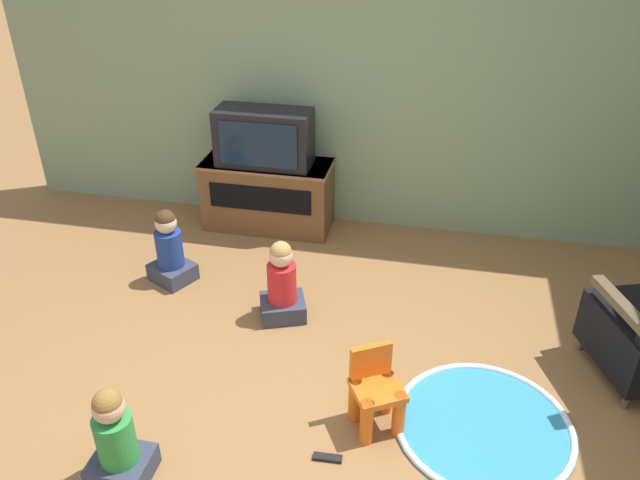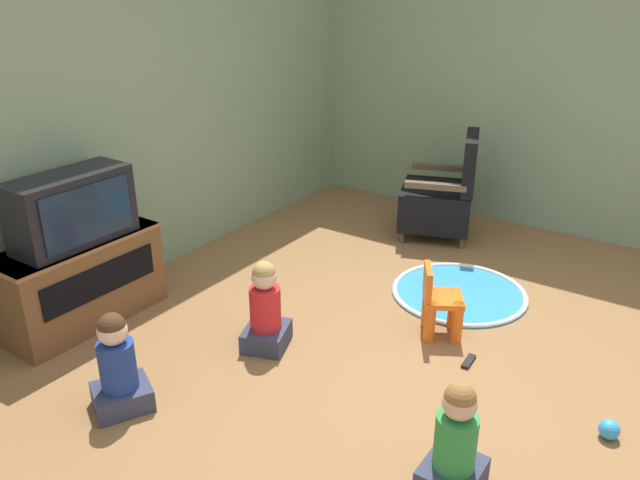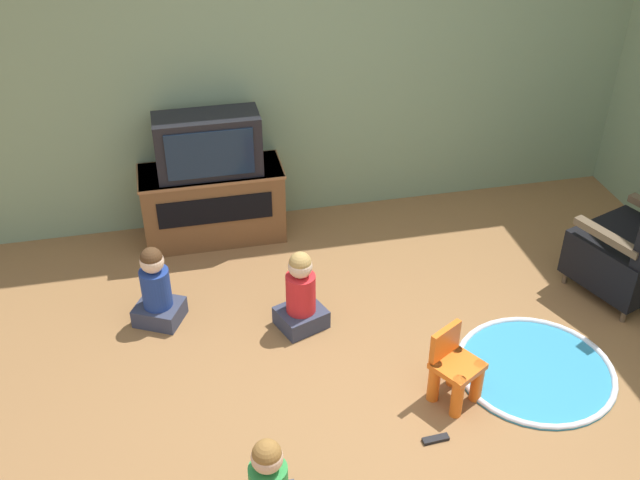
{
  "view_description": "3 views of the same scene",
  "coord_description": "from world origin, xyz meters",
  "px_view_note": "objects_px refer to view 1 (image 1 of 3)",
  "views": [
    {
      "loc": [
        0.64,
        -2.37,
        2.59
      ],
      "look_at": [
        -0.04,
        0.81,
        0.67
      ],
      "focal_mm": 35.0,
      "sensor_mm": 36.0,
      "label": 1
    },
    {
      "loc": [
        -2.87,
        -1.27,
        2.16
      ],
      "look_at": [
        0.01,
        0.7,
        0.65
      ],
      "focal_mm": 35.0,
      "sensor_mm": 36.0,
      "label": 2
    },
    {
      "loc": [
        -1.01,
        -2.84,
        3.22
      ],
      "look_at": [
        -0.21,
        0.79,
        0.73
      ],
      "focal_mm": 42.0,
      "sensor_mm": 36.0,
      "label": 3
    }
  ],
  "objects_px": {
    "television": "(264,138)",
    "child_watching_center": "(116,441)",
    "yellow_kid_chair": "(376,395)",
    "child_watching_left": "(170,251)",
    "child_watching_right": "(282,285)",
    "remote_control": "(328,458)",
    "tv_cabinet": "(268,194)"
  },
  "relations": [
    {
      "from": "television",
      "to": "child_watching_center",
      "type": "distance_m",
      "value": 2.65
    },
    {
      "from": "television",
      "to": "yellow_kid_chair",
      "type": "relative_size",
      "value": 1.59
    },
    {
      "from": "yellow_kid_chair",
      "to": "child_watching_left",
      "type": "height_order",
      "value": "child_watching_left"
    },
    {
      "from": "television",
      "to": "child_watching_right",
      "type": "bearing_deg",
      "value": -69.23
    },
    {
      "from": "remote_control",
      "to": "child_watching_right",
      "type": "bearing_deg",
      "value": 112.43
    },
    {
      "from": "child_watching_center",
      "to": "child_watching_right",
      "type": "height_order",
      "value": "child_watching_right"
    },
    {
      "from": "child_watching_center",
      "to": "remote_control",
      "type": "xyz_separation_m",
      "value": [
        0.97,
        0.31,
        -0.23
      ]
    },
    {
      "from": "child_watching_center",
      "to": "television",
      "type": "bearing_deg",
      "value": 90.0
    },
    {
      "from": "tv_cabinet",
      "to": "yellow_kid_chair",
      "type": "relative_size",
      "value": 2.26
    },
    {
      "from": "child_watching_left",
      "to": "remote_control",
      "type": "bearing_deg",
      "value": -16.6
    },
    {
      "from": "yellow_kid_chair",
      "to": "child_watching_left",
      "type": "bearing_deg",
      "value": 116.25
    },
    {
      "from": "tv_cabinet",
      "to": "child_watching_right",
      "type": "distance_m",
      "value": 1.27
    },
    {
      "from": "tv_cabinet",
      "to": "child_watching_center",
      "type": "distance_m",
      "value": 2.62
    },
    {
      "from": "child_watching_center",
      "to": "remote_control",
      "type": "distance_m",
      "value": 1.05
    },
    {
      "from": "tv_cabinet",
      "to": "yellow_kid_chair",
      "type": "distance_m",
      "value": 2.34
    },
    {
      "from": "child_watching_left",
      "to": "television",
      "type": "bearing_deg",
      "value": 89.87
    },
    {
      "from": "television",
      "to": "child_watching_center",
      "type": "height_order",
      "value": "television"
    },
    {
      "from": "child_watching_right",
      "to": "remote_control",
      "type": "height_order",
      "value": "child_watching_right"
    },
    {
      "from": "child_watching_left",
      "to": "child_watching_center",
      "type": "bearing_deg",
      "value": -47.39
    },
    {
      "from": "television",
      "to": "remote_control",
      "type": "relative_size",
      "value": 4.93
    },
    {
      "from": "child_watching_left",
      "to": "child_watching_right",
      "type": "relative_size",
      "value": 0.99
    },
    {
      "from": "yellow_kid_chair",
      "to": "tv_cabinet",
      "type": "bearing_deg",
      "value": 89.88
    },
    {
      "from": "child_watching_center",
      "to": "remote_control",
      "type": "height_order",
      "value": "child_watching_center"
    },
    {
      "from": "yellow_kid_chair",
      "to": "child_watching_right",
      "type": "xyz_separation_m",
      "value": [
        -0.73,
        0.83,
        0.04
      ]
    },
    {
      "from": "child_watching_center",
      "to": "child_watching_right",
      "type": "relative_size",
      "value": 0.98
    },
    {
      "from": "child_watching_right",
      "to": "child_watching_left",
      "type": "bearing_deg",
      "value": 143.49
    },
    {
      "from": "child_watching_right",
      "to": "remote_control",
      "type": "relative_size",
      "value": 3.79
    },
    {
      "from": "child_watching_center",
      "to": "child_watching_right",
      "type": "distance_m",
      "value": 1.49
    },
    {
      "from": "remote_control",
      "to": "tv_cabinet",
      "type": "bearing_deg",
      "value": 109.8
    },
    {
      "from": "yellow_kid_chair",
      "to": "remote_control",
      "type": "distance_m",
      "value": 0.41
    },
    {
      "from": "television",
      "to": "child_watching_right",
      "type": "distance_m",
      "value": 1.36
    },
    {
      "from": "yellow_kid_chair",
      "to": "child_watching_right",
      "type": "bearing_deg",
      "value": 101.32
    }
  ]
}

